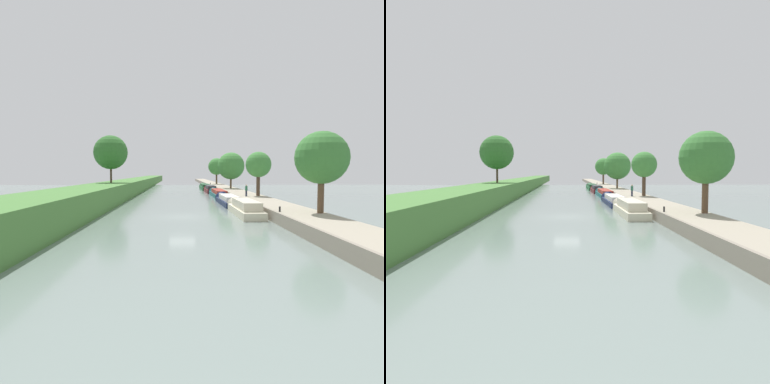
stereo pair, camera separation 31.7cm
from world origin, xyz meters
TOP-DOWN VIEW (x-y plane):
  - ground_plane at (0.00, 0.00)m, footprint 160.00×160.00m
  - left_grassy_bank at (-11.16, 0.00)m, footprint 6.25×260.00m
  - right_towpath at (10.05, 0.00)m, footprint 4.02×260.00m
  - stone_quay at (7.91, 0.00)m, footprint 0.25×260.00m
  - narrowboat_cream at (6.38, 1.86)m, footprint 2.15×10.69m
  - narrowboat_navy at (6.33, 13.17)m, footprint 2.17×12.02m
  - narrowboat_teal at (6.59, 26.24)m, footprint 2.00×15.02m
  - narrowboat_maroon at (6.44, 39.39)m, footprint 2.03×10.90m
  - narrowboat_green at (6.33, 52.50)m, footprint 2.14×13.40m
  - tree_rightbank_near at (11.43, -5.18)m, footprint 4.36×4.36m
  - tree_rightbank_midnear at (10.98, 14.85)m, footprint 3.62×3.62m
  - tree_rightbank_midfar at (10.51, 36.71)m, footprint 5.56×5.56m
  - tree_rightbank_far at (10.30, 60.94)m, footprint 4.65×4.65m
  - tree_leftbank_downstream at (-11.60, 24.27)m, footprint 5.64×5.64m
  - person_walking at (9.11, 13.96)m, footprint 0.34×0.34m
  - mooring_bollard_near at (8.34, -4.11)m, footprint 0.16×0.16m
  - mooring_bollard_far at (8.34, 58.59)m, footprint 0.16×0.16m

SIDE VIEW (x-z plane):
  - ground_plane at x=0.00m, z-range 0.00..0.00m
  - right_towpath at x=10.05m, z-range 0.00..0.95m
  - stone_quay at x=7.91m, z-range 0.00..1.00m
  - narrowboat_navy at x=6.33m, z-range -0.53..1.53m
  - narrowboat_teal at x=6.59m, z-range -0.43..1.50m
  - narrowboat_green at x=6.33m, z-range -0.47..1.56m
  - narrowboat_maroon at x=6.44m, z-range -0.44..1.64m
  - narrowboat_cream at x=6.38m, z-range -0.49..1.71m
  - mooring_bollard_near at x=8.34m, z-range 0.95..1.40m
  - mooring_bollard_far at x=8.34m, z-range 0.95..1.40m
  - left_grassy_bank at x=-11.16m, z-range 0.00..2.55m
  - person_walking at x=9.11m, z-range 0.99..2.65m
  - tree_rightbank_midnear at x=10.98m, z-range 2.22..8.48m
  - tree_rightbank_near at x=11.43m, z-range 2.12..8.90m
  - tree_rightbank_midfar at x=10.51m, z-range 1.86..9.27m
  - tree_rightbank_far at x=10.30m, z-range 2.20..9.41m
  - tree_leftbank_downstream at x=-11.60m, z-range 3.66..11.52m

